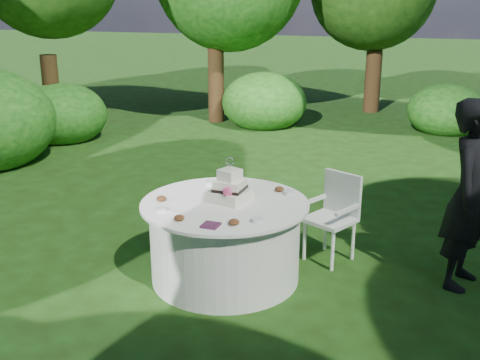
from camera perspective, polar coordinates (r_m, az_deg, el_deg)
name	(u,v)px	position (r m, az deg, el deg)	size (l,w,h in m)	color
ground	(225,277)	(5.49, -1.49, -9.82)	(80.00, 80.00, 0.00)	#1C310D
napkins	(211,225)	(4.64, -3.00, -4.61)	(0.14, 0.14, 0.02)	#4A1F3D
feather_plume	(175,212)	(4.96, -6.58, -3.25)	(0.48, 0.07, 0.01)	white
guest	(470,195)	(5.45, 22.30, -1.45)	(0.64, 0.42, 1.75)	black
table	(225,240)	(5.33, -1.52, -6.11)	(1.56, 1.56, 0.77)	white
cake	(230,189)	(5.18, -1.04, -0.95)	(0.39, 0.39, 0.43)	silver
chair	(335,210)	(5.77, 9.62, -3.05)	(0.57, 0.57, 0.90)	white
votives	(230,200)	(5.17, -1.05, -2.07)	(1.03, 0.94, 0.04)	silver
petal_cups	(215,206)	(5.02, -2.60, -2.65)	(1.04, 1.12, 0.05)	#562D16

